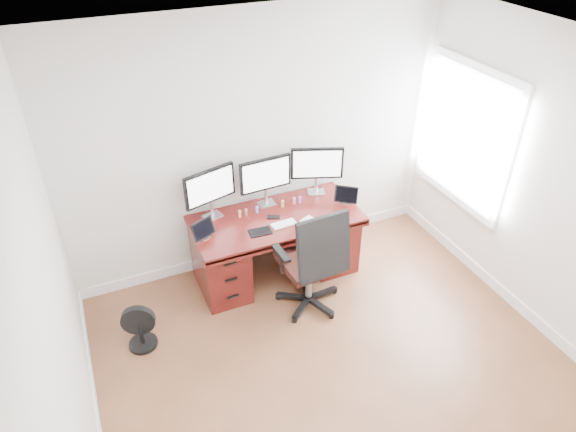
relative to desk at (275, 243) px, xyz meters
name	(u,v)px	position (x,y,z in m)	size (l,w,h in m)	color
ground	(361,406)	(0.00, -1.83, -0.40)	(4.50, 4.50, 0.00)	brown
back_wall	(258,145)	(0.00, 0.42, 0.95)	(4.00, 0.10, 2.70)	silver
desk	(275,243)	(0.00, 0.00, 0.00)	(1.70, 0.80, 0.75)	#4E120F
office_chair	(312,276)	(0.13, -0.61, -0.02)	(0.68, 0.66, 1.17)	black
floor_fan	(140,328)	(-1.51, -0.46, -0.18)	(0.31, 0.26, 0.45)	black
monitor_left	(210,188)	(-0.58, 0.24, 0.68)	(0.54, 0.19, 0.53)	silver
monitor_center	(265,176)	(0.00, 0.24, 0.68)	(0.55, 0.15, 0.53)	silver
monitor_right	(317,165)	(0.58, 0.24, 0.68)	(0.53, 0.23, 0.53)	silver
tablet_left	(204,230)	(-0.76, -0.08, 0.43)	(0.25, 0.16, 0.19)	silver
tablet_right	(347,196)	(0.77, -0.08, 0.43)	(0.23, 0.20, 0.19)	silver
keyboard	(284,224)	(0.02, -0.18, 0.36)	(0.25, 0.11, 0.01)	white
trackpad	(309,221)	(0.28, -0.23, 0.35)	(0.14, 0.14, 0.01)	silver
drawing_tablet	(260,232)	(-0.24, -0.21, 0.35)	(0.21, 0.14, 0.01)	black
phone	(274,217)	(-0.02, -0.03, 0.35)	(0.13, 0.06, 0.01)	black
figurine_orange	(240,213)	(-0.33, 0.12, 0.39)	(0.03, 0.03, 0.08)	#FC8459
figurine_brown	(246,212)	(-0.26, 0.12, 0.39)	(0.03, 0.03, 0.08)	brown
figurine_blue	(257,209)	(-0.15, 0.12, 0.39)	(0.03, 0.03, 0.08)	#5973E0
figurine_yellow	(283,203)	(0.14, 0.12, 0.39)	(0.03, 0.03, 0.08)	#CECB54
figurine_pink	(294,200)	(0.27, 0.12, 0.39)	(0.03, 0.03, 0.08)	pink
figurine_purple	(300,199)	(0.33, 0.12, 0.39)	(0.03, 0.03, 0.08)	#9953CC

